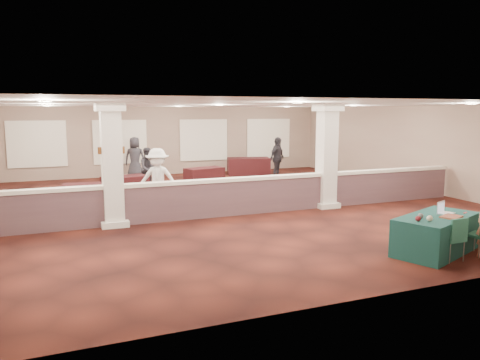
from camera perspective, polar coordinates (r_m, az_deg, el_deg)
name	(u,v)px	position (r m, az deg, el deg)	size (l,w,h in m)	color
ground	(220,205)	(15.07, -2.45, -3.10)	(16.00, 16.00, 0.00)	#451911
wall_back	(163,141)	(22.51, -9.34, 4.73)	(16.00, 0.04, 3.20)	#816559
wall_front	(387,200)	(7.84, 17.49, -2.33)	(16.00, 0.04, 3.20)	#816559
wall_right	(418,148)	(19.05, 20.87, 3.63)	(0.04, 16.00, 3.20)	#816559
ceiling	(219,105)	(14.77, -2.53, 9.16)	(16.00, 16.00, 0.02)	white
partition_wall	(237,196)	(13.59, -0.35, -1.93)	(15.60, 0.28, 1.10)	#4D343C
column_left	(112,164)	(12.58, -15.34, 1.86)	(0.72, 0.72, 3.20)	silver
column_right	(327,155)	(14.80, 10.52, 2.97)	(0.72, 0.72, 3.20)	silver
sconce_left	(100,151)	(12.52, -16.68, 3.45)	(0.12, 0.12, 0.18)	brown
sconce_right	(122,150)	(12.58, -14.14, 3.57)	(0.12, 0.12, 0.18)	brown
near_table	(436,234)	(10.88, 22.77, -6.11)	(2.09, 1.04, 0.80)	#0F3733
conf_chair_side	(454,235)	(10.37, 24.62, -6.16)	(0.46, 0.47, 0.90)	#1D5748
far_table_front_left	(89,194)	(16.05, -17.97, -1.60)	(1.62, 0.81, 0.66)	black
far_table_front_center	(271,190)	(16.04, 3.84, -1.24)	(1.59, 0.79, 0.64)	black
far_table_front_right	(284,188)	(16.36, 5.34, -0.99)	(1.69, 0.85, 0.69)	black
far_table_back_left	(125,185)	(17.61, -13.81, -0.58)	(1.60, 0.80, 0.65)	black
far_table_back_center	(204,175)	(19.70, -4.37, 0.56)	(1.59, 0.80, 0.65)	black
far_table_back_right	(249,166)	(22.26, 1.05, 1.69)	(1.97, 0.98, 0.80)	black
attendee_a	(149,169)	(18.38, -11.09, 1.38)	(0.77, 0.43, 1.61)	black
attendee_b	(158,180)	(14.38, -10.01, 0.05)	(1.21, 0.56, 1.90)	silver
attendee_c	(277,158)	(20.79, 4.56, 2.67)	(1.09, 0.52, 1.86)	black
attendee_d	(135,158)	(21.30, -12.68, 2.64)	(0.92, 0.50, 1.87)	black
laptop_base	(446,213)	(11.07, 23.83, -3.75)	(0.36, 0.25, 0.02)	silver
laptop_screen	(441,207)	(11.09, 23.27, -3.00)	(0.36, 0.01, 0.24)	silver
screen_glow	(441,207)	(11.09, 23.30, -3.09)	(0.33, 0.00, 0.21)	silver
knitting	(451,217)	(10.74, 24.36, -4.10)	(0.44, 0.33, 0.03)	#C64A1F
yarn_cream	(430,218)	(10.19, 22.12, -4.36)	(0.12, 0.12, 0.12)	beige
yarn_red	(418,219)	(10.11, 20.88, -4.42)	(0.11, 0.11, 0.11)	maroon
yarn_grey	(421,216)	(10.39, 21.15, -4.09)	(0.11, 0.11, 0.11)	#505055
scissors	(465,213)	(11.33, 25.76, -3.62)	(0.13, 0.03, 0.01)	#B3131D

